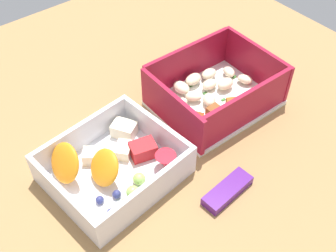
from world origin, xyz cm
name	(u,v)px	position (x,y,z in cm)	size (l,w,h in cm)	color
table_surface	(163,139)	(0.00, 0.00, 1.00)	(80.00, 80.00, 2.00)	#9E7547
pasta_container	(214,92)	(-9.85, -0.29, 4.14)	(17.32, 13.60, 6.69)	white
fruit_bowl	(113,165)	(9.07, 1.52, 3.75)	(16.78, 14.94, 5.71)	white
candy_bar	(225,192)	(0.46, 12.71, 2.60)	(7.00, 2.40, 1.20)	#51197A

